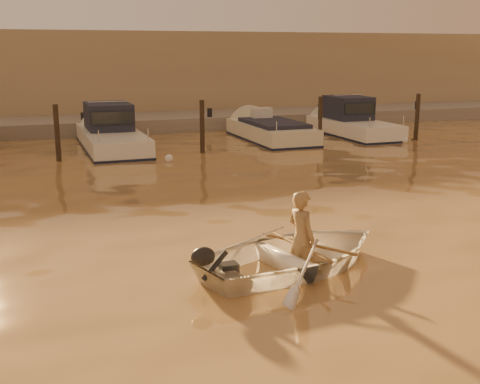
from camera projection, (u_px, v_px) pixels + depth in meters
name	position (u px, v px, depth m)	size (l,w,h in m)	color
ground_plane	(437.00, 276.00, 10.50)	(160.00, 160.00, 0.00)	olive
dinghy	(297.00, 254.00, 10.81)	(2.74, 3.84, 0.79)	white
person	(301.00, 238.00, 10.80)	(0.63, 0.41, 1.73)	#937049
outboard_motor	(228.00, 271.00, 9.97)	(0.90, 0.40, 0.70)	black
oar_port	(307.00, 244.00, 10.92)	(0.06, 0.06, 2.10)	olive
oar_starboard	(299.00, 246.00, 10.81)	(0.06, 0.06, 2.10)	brown
moored_boat_2	(111.00, 133.00, 23.89)	(2.15, 7.26, 1.75)	white
moored_boat_3	(271.00, 135.00, 26.26)	(2.23, 6.37, 0.95)	beige
moored_boat_4	(353.00, 122.00, 27.53)	(2.05, 6.38, 1.75)	white
piling_1	(57.00, 136.00, 21.09)	(0.18, 0.18, 2.20)	#2D2319
piling_2	(202.00, 129.00, 22.85)	(0.18, 0.18, 2.20)	#2D2319
piling_3	(320.00, 124.00, 24.50)	(0.18, 0.18, 2.20)	#2D2319
piling_4	(417.00, 119.00, 26.06)	(0.18, 0.18, 2.20)	#2D2319
fender_c	(169.00, 159.00, 21.23)	(0.30, 0.30, 0.30)	silver
fender_d	(287.00, 145.00, 24.31)	(0.30, 0.30, 0.30)	#C74017
fender_e	(405.00, 141.00, 25.41)	(0.30, 0.30, 0.30)	silver
quay	(163.00, 125.00, 30.13)	(52.00, 4.00, 1.00)	gray
waterfront_building	(141.00, 75.00, 34.64)	(46.00, 7.00, 4.80)	#9E8466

